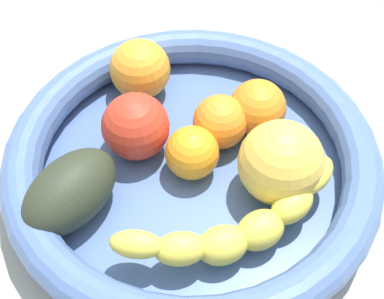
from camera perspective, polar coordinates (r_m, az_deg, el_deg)
The scene contains 10 objects.
kitchen_counter at distance 54.70cm, azimuth -0.00°, elevation -4.26°, with size 120.00×120.00×3.00cm, color #9CA094.
fruit_bowl at distance 51.12cm, azimuth -0.00°, elevation -1.43°, with size 34.86×34.86×5.66cm.
banana_draped_left at distance 45.44cm, azimuth 4.82°, elevation -8.09°, with size 6.79×21.45×4.16cm.
orange_front at distance 53.58cm, azimuth 6.85°, elevation 4.35°, with size 5.62×5.62×5.62cm, color orange.
orange_mid_left at distance 49.82cm, azimuth 0.06°, elevation -0.47°, with size 5.03×5.03×5.03cm, color orange.
orange_mid_right at distance 56.87cm, azimuth -5.44°, elevation 8.34°, with size 6.26×6.26×6.26cm, color orange.
orange_rear at distance 52.25cm, azimuth 2.96°, elevation 2.90°, with size 5.29×5.29×5.29cm, color orange.
tomato_red at distance 51.30cm, azimuth -5.91°, elevation 2.41°, with size 6.44×6.44×6.44cm, color red.
apple_yellow at distance 48.18cm, azimuth 9.25°, elevation -1.37°, with size 7.63×7.63×7.63cm, color #E8C24A.
avocado_dark at distance 47.97cm, azimuth -12.59°, elevation -4.34°, with size 9.69×5.93×5.87cm, color #2B3323.
Camera 1 is at (-29.24, 10.63, 46.49)cm, focal length 51.10 mm.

